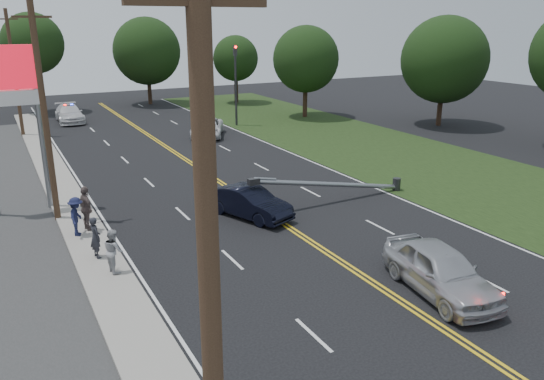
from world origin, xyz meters
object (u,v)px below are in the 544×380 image
crashed_sedan (249,202)px  bystander_c (77,216)px  utility_pole_mid (44,113)px  waiting_sedan (440,270)px  bystander_d (86,208)px  utility_pole_far (14,73)px  bystander_b (114,251)px  fallen_streetlight (339,184)px  utility_pole_near (212,337)px  emergency_a (207,128)px  emergency_b (69,114)px  bystander_a (95,237)px  traffic_signal (236,78)px  pylon_sign (7,90)px

crashed_sedan → bystander_c: bearing=149.7°
utility_pole_mid → bystander_c: (0.51, -2.76, -4.10)m
waiting_sedan → bystander_d: size_ratio=2.47×
utility_pole_far → bystander_b: 29.40m
fallen_streetlight → utility_pole_near: size_ratio=0.94×
utility_pole_mid → utility_pole_far: (0.00, 22.00, 0.00)m
utility_pole_mid → emergency_a: 20.29m
crashed_sedan → bystander_b: size_ratio=2.68×
emergency_b → bystander_a: (-3.56, -32.28, 0.16)m
utility_pole_far → emergency_a: (13.35, -7.35, -4.36)m
utility_pole_near → bystander_c: 17.73m
emergency_a → bystander_d: bearing=-99.8°
bystander_b → waiting_sedan: bearing=-132.9°
crashed_sedan → bystander_d: bystander_d is taller
emergency_b → bystander_a: size_ratio=3.28×
bystander_c → bystander_a: bearing=-154.5°
utility_pole_far → bystander_b: bearing=-87.7°
crashed_sedan → bystander_b: (-7.06, -3.12, 0.22)m
utility_pole_far → crashed_sedan: bearing=-72.4°
traffic_signal → emergency_b: (-13.14, 8.80, -3.41)m
utility_pole_far → bystander_a: bearing=-88.3°
utility_pole_near → utility_pole_far: (0.00, 42.00, 0.00)m
waiting_sedan → bystander_d: bystander_d is taller
traffic_signal → bystander_a: (-16.70, -23.49, -3.25)m
utility_pole_near → bystander_d: (1.01, 17.67, -3.96)m
pylon_sign → emergency_a: size_ratio=1.54×
crashed_sedan → bystander_d: (-7.21, 1.63, 0.39)m
fallen_streetlight → emergency_b: fallen_streetlight is taller
utility_pole_mid → bystander_d: (1.01, -2.33, -3.96)m
crashed_sedan → bystander_d: size_ratio=2.21×
emergency_a → bystander_a: 23.73m
emergency_b → bystander_a: bystander_a is taller
waiting_sedan → emergency_b: bearing=107.6°
waiting_sedan → emergency_a: 28.57m
utility_pole_near → bystander_a: size_ratio=5.97×
fallen_streetlight → emergency_a: 18.65m
traffic_signal → crashed_sedan: (-9.28, -21.95, -3.47)m
utility_pole_mid → emergency_a: bearing=47.7°
fallen_streetlight → waiting_sedan: 10.15m
traffic_signal → utility_pole_mid: utility_pole_mid is taller
crashed_sedan → waiting_sedan: bearing=-97.0°
utility_pole_near → utility_pole_mid: same height
fallen_streetlight → utility_pole_far: (-13.39, 26.00, 4.17)m
utility_pole_mid → crashed_sedan: (8.22, -3.96, -4.35)m
pylon_sign → waiting_sedan: size_ratio=1.60×
traffic_signal → utility_pole_far: size_ratio=0.70×
bystander_c → emergency_b: bearing=12.0°
fallen_streetlight → waiting_sedan: fallen_streetlight is taller
bystander_a → bystander_c: bearing=-5.4°
waiting_sedan → bystander_b: (-9.60, 6.72, 0.10)m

